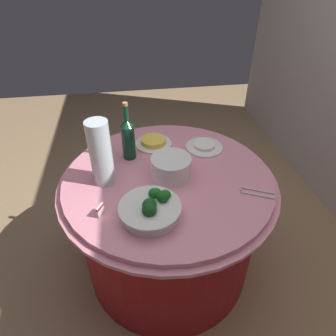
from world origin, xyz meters
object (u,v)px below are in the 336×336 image
object	(u,v)px
serving_tongs	(256,193)
food_plate_rice	(204,146)
label_placard_front	(100,210)
wine_bottle	(128,138)
food_plate_fried_egg	(153,142)
decorative_fruit_vase	(101,156)
plate_stack	(171,167)
broccoli_bowl	(151,209)

from	to	relation	value
serving_tongs	food_plate_rice	bearing A→B (deg)	-160.92
food_plate_rice	label_placard_front	distance (m)	0.76
wine_bottle	food_plate_fried_egg	distance (m)	0.22
food_plate_rice	decorative_fruit_vase	bearing A→B (deg)	-69.25
food_plate_rice	plate_stack	bearing A→B (deg)	-46.29
wine_bottle	decorative_fruit_vase	distance (m)	0.24
wine_bottle	serving_tongs	size ratio (longest dim) A/B	2.06
serving_tongs	food_plate_fried_egg	world-z (taller)	food_plate_fried_egg
broccoli_bowl	food_plate_fried_egg	xyz separation A→B (m)	(-0.59, 0.08, -0.03)
decorative_fruit_vase	food_plate_rice	size ratio (longest dim) A/B	1.55
decorative_fruit_vase	broccoli_bowl	bearing A→B (deg)	36.34
wine_bottle	label_placard_front	size ratio (longest dim) A/B	6.11
broccoli_bowl	decorative_fruit_vase	distance (m)	0.37
plate_stack	serving_tongs	xyz separation A→B (m)	(0.20, 0.39, -0.05)
label_placard_front	food_plate_fried_egg	bearing A→B (deg)	151.46
plate_stack	serving_tongs	size ratio (longest dim) A/B	1.29
decorative_fruit_vase	label_placard_front	distance (m)	0.28
decorative_fruit_vase	food_plate_fried_egg	xyz separation A→B (m)	(-0.30, 0.29, -0.14)
wine_bottle	serving_tongs	distance (m)	0.73
wine_bottle	decorative_fruit_vase	xyz separation A→B (m)	(0.19, -0.14, 0.02)
plate_stack	food_plate_rice	world-z (taller)	plate_stack
food_plate_rice	wine_bottle	bearing A→B (deg)	-86.44
wine_bottle	serving_tongs	xyz separation A→B (m)	(0.41, 0.60, -0.12)
broccoli_bowl	plate_stack	size ratio (longest dim) A/B	1.33
food_plate_rice	broccoli_bowl	bearing A→B (deg)	-36.39
wine_bottle	food_plate_rice	world-z (taller)	wine_bottle
broccoli_bowl	plate_stack	distance (m)	0.31
broccoli_bowl	serving_tongs	size ratio (longest dim) A/B	1.72
food_plate_fried_egg	plate_stack	bearing A→B (deg)	10.44
wine_bottle	food_plate_fried_egg	xyz separation A→B (m)	(-0.11, 0.15, -0.11)
plate_stack	decorative_fruit_vase	distance (m)	0.36
plate_stack	food_plate_rice	xyz separation A→B (m)	(-0.23, 0.24, -0.04)
food_plate_fried_egg	food_plate_rice	bearing A→B (deg)	74.26
decorative_fruit_vase	food_plate_rice	bearing A→B (deg)	110.75
decorative_fruit_vase	serving_tongs	xyz separation A→B (m)	(0.21, 0.73, -0.15)
broccoli_bowl	food_plate_rice	xyz separation A→B (m)	(-0.51, 0.37, -0.03)
wine_bottle	serving_tongs	bearing A→B (deg)	55.72
plate_stack	decorative_fruit_vase	size ratio (longest dim) A/B	0.62
food_plate_fried_egg	label_placard_front	xyz separation A→B (m)	(0.55, -0.30, 0.01)
food_plate_fried_egg	label_placard_front	distance (m)	0.63
broccoli_bowl	food_plate_rice	size ratio (longest dim) A/B	1.27
serving_tongs	broccoli_bowl	bearing A→B (deg)	-82.10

